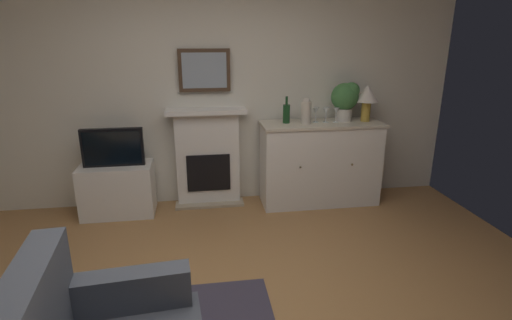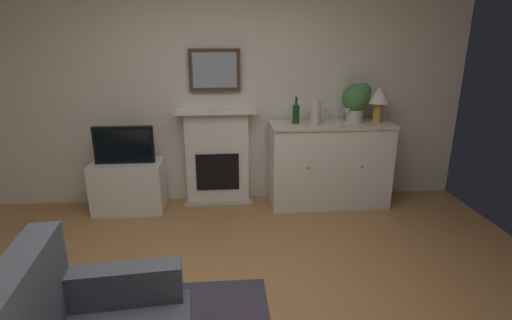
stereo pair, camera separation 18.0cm
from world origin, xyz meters
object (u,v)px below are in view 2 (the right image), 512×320
object	(u,v)px
framed_picture	(215,70)
wine_bottle	(296,114)
wine_glass_left	(326,112)
vase_decorative	(316,112)
potted_plant_small	(357,99)
tv_set	(124,145)
fireplace_unit	(217,156)
table_lamp	(379,97)
wine_glass_right	(347,112)
sideboard_cabinet	(330,165)
wine_glass_center	(337,112)
tv_cabinet	(129,186)

from	to	relation	value
framed_picture	wine_bottle	distance (m)	0.99
framed_picture	wine_glass_left	distance (m)	1.28
vase_decorative	potted_plant_small	distance (m)	0.49
wine_glass_left	tv_set	world-z (taller)	wine_glass_left
fireplace_unit	vase_decorative	size ratio (longest dim) A/B	3.91
table_lamp	wine_glass_right	xyz separation A→B (m)	(-0.34, -0.01, -0.16)
fireplace_unit	table_lamp	distance (m)	1.89
tv_set	potted_plant_small	bearing A→B (deg)	1.22
sideboard_cabinet	wine_glass_center	distance (m)	0.59
sideboard_cabinet	table_lamp	distance (m)	0.90
wine_glass_right	vase_decorative	distance (m)	0.35
fireplace_unit	tv_set	bearing A→B (deg)	-169.23
fireplace_unit	tv_cabinet	world-z (taller)	fireplace_unit
framed_picture	wine_glass_right	bearing A→B (deg)	-9.33
potted_plant_small	fireplace_unit	bearing A→B (deg)	175.07
table_lamp	fireplace_unit	bearing A→B (deg)	174.24
fireplace_unit	wine_bottle	bearing A→B (deg)	-9.22
fireplace_unit	sideboard_cabinet	bearing A→B (deg)	-8.03
tv_cabinet	wine_bottle	bearing A→B (deg)	0.69
framed_picture	vase_decorative	size ratio (longest dim) A/B	1.96
wine_bottle	wine_glass_right	world-z (taller)	wine_bottle
wine_bottle	framed_picture	bearing A→B (deg)	167.88
potted_plant_small	tv_set	bearing A→B (deg)	-178.78
wine_glass_right	wine_bottle	bearing A→B (deg)	175.14
table_lamp	wine_bottle	xyz separation A→B (m)	(-0.89, 0.04, -0.17)
fireplace_unit	sideboard_cabinet	size ratio (longest dim) A/B	0.82
wine_glass_left	wine_glass_right	distance (m)	0.22
wine_bottle	vase_decorative	xyz separation A→B (m)	(0.20, -0.09, 0.03)
table_lamp	wine_glass_center	xyz separation A→B (m)	(-0.45, 0.01, -0.16)
fireplace_unit	framed_picture	distance (m)	0.95
table_lamp	wine_glass_left	distance (m)	0.59
wine_glass_center	wine_glass_left	bearing A→B (deg)	170.24
wine_glass_right	tv_cabinet	size ratio (longest dim) A/B	0.22
wine_glass_left	potted_plant_small	xyz separation A→B (m)	(0.34, 0.02, 0.13)
wine_glass_left	potted_plant_small	distance (m)	0.36
fireplace_unit	wine_glass_left	distance (m)	1.31
sideboard_cabinet	vase_decorative	size ratio (longest dim) A/B	4.78
sideboard_cabinet	table_lamp	world-z (taller)	table_lamp
tv_set	sideboard_cabinet	bearing A→B (deg)	0.21
framed_picture	sideboard_cabinet	size ratio (longest dim) A/B	0.41
vase_decorative	tv_cabinet	xyz separation A→B (m)	(-2.03, 0.07, -0.81)
wine_glass_right	tv_cabinet	xyz separation A→B (m)	(-2.39, 0.02, -0.79)
wine_bottle	wine_glass_center	bearing A→B (deg)	-4.01
wine_glass_center	vase_decorative	world-z (taller)	vase_decorative
table_lamp	wine_glass_left	bearing A→B (deg)	177.42
sideboard_cabinet	framed_picture	bearing A→B (deg)	169.96
framed_picture	potted_plant_small	xyz separation A→B (m)	(1.53, -0.18, -0.30)
framed_picture	potted_plant_small	world-z (taller)	framed_picture
table_lamp	potted_plant_small	xyz separation A→B (m)	(-0.23, 0.05, -0.02)
wine_glass_left	wine_glass_right	xyz separation A→B (m)	(0.22, -0.03, 0.00)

